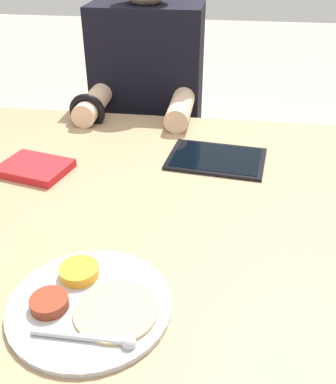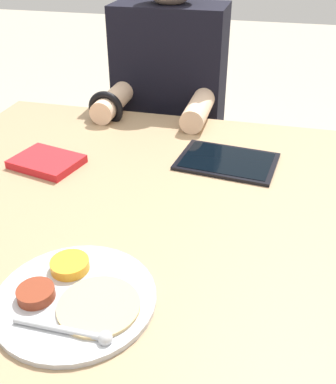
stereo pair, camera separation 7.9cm
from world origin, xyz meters
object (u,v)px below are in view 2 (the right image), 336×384
at_px(thali_tray, 75,297).
at_px(tablet_device, 227,161).
at_px(red_notebook, 47,162).
at_px(person_diner, 169,139).

relative_size(thali_tray, tablet_device, 1.01).
xyz_separation_m(red_notebook, person_diner, (0.17, 0.57, -0.17)).
bearing_deg(thali_tray, red_notebook, 122.16).
bearing_deg(person_diner, thali_tray, -85.01).
relative_size(red_notebook, person_diner, 0.16).
bearing_deg(person_diner, red_notebook, -106.98).
xyz_separation_m(tablet_device, person_diner, (-0.26, 0.45, -0.17)).
xyz_separation_m(thali_tray, tablet_device, (0.17, 0.54, -0.00)).
relative_size(thali_tray, person_diner, 0.22).
bearing_deg(person_diner, tablet_device, -59.87).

